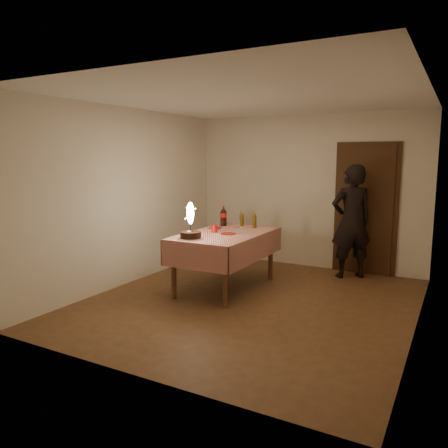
{
  "coord_description": "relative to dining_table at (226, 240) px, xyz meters",
  "views": [
    {
      "loc": [
        2.34,
        -5.0,
        1.88
      ],
      "look_at": [
        -0.58,
        0.34,
        0.95
      ],
      "focal_mm": 35.0,
      "sensor_mm": 36.0,
      "label": 1
    }
  ],
  "objects": [
    {
      "name": "ground",
      "position": [
        0.58,
        -0.39,
        -0.71
      ],
      "size": [
        4.0,
        4.5,
        0.01
      ],
      "primitive_type": "cube",
      "color": "brown",
      "rests_on": "ground"
    },
    {
      "name": "room_shell",
      "position": [
        0.61,
        -0.32,
        0.95
      ],
      "size": [
        4.04,
        4.54,
        2.62
      ],
      "color": "silver",
      "rests_on": "ground"
    },
    {
      "name": "dining_table",
      "position": [
        0.0,
        0.0,
        0.0
      ],
      "size": [
        1.02,
        1.72,
        0.82
      ],
      "color": "brown",
      "rests_on": "ground"
    },
    {
      "name": "birthday_cake",
      "position": [
        -0.2,
        -0.61,
        0.23
      ],
      "size": [
        0.34,
        0.34,
        0.48
      ],
      "color": "white",
      "rests_on": "dining_table"
    },
    {
      "name": "red_plate",
      "position": [
        0.08,
        -0.07,
        0.11
      ],
      "size": [
        0.22,
        0.22,
        0.01
      ],
      "primitive_type": "cylinder",
      "color": "#B3170C",
      "rests_on": "dining_table"
    },
    {
      "name": "red_cup",
      "position": [
        -0.16,
        -0.05,
        0.16
      ],
      "size": [
        0.08,
        0.08,
        0.1
      ],
      "primitive_type": "cylinder",
      "color": "#B7150C",
      "rests_on": "dining_table"
    },
    {
      "name": "clear_cup",
      "position": [
        0.18,
        0.01,
        0.15
      ],
      "size": [
        0.07,
        0.07,
        0.09
      ],
      "primitive_type": "cylinder",
      "color": "white",
      "rests_on": "dining_table"
    },
    {
      "name": "napkin_stack",
      "position": [
        -0.32,
        0.24,
        0.12
      ],
      "size": [
        0.15,
        0.15,
        0.02
      ],
      "primitive_type": "cube",
      "color": "#B61427",
      "rests_on": "dining_table"
    },
    {
      "name": "cola_bottle",
      "position": [
        -0.33,
        0.54,
        0.26
      ],
      "size": [
        0.1,
        0.1,
        0.32
      ],
      "color": "black",
      "rests_on": "dining_table"
    },
    {
      "name": "amber_bottle_left",
      "position": [
        -0.08,
        0.67,
        0.23
      ],
      "size": [
        0.06,
        0.06,
        0.25
      ],
      "color": "#5F3E10",
      "rests_on": "dining_table"
    },
    {
      "name": "amber_bottle_right",
      "position": [
        0.18,
        0.58,
        0.23
      ],
      "size": [
        0.06,
        0.06,
        0.25
      ],
      "color": "#5F3E10",
      "rests_on": "dining_table"
    },
    {
      "name": "photographer",
      "position": [
        1.44,
        1.46,
        0.18
      ],
      "size": [
        0.78,
        0.73,
        1.78
      ],
      "color": "black",
      "rests_on": "ground"
    }
  ]
}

